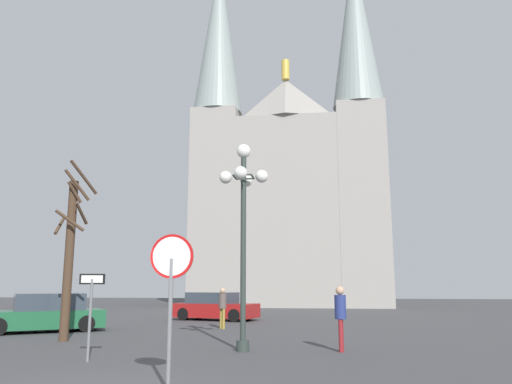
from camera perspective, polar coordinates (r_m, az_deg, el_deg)
The scene contains 9 objects.
cathedral at distance 46.18m, azimuth 3.98°, elevation -0.02°, with size 17.00×13.61×33.36m.
stop_sign at distance 9.27m, azimuth -9.75°, elevation -9.80°, with size 0.81×0.08×2.75m.
one_way_arrow_sign at distance 13.06m, azimuth -18.51°, elevation -12.25°, with size 0.60×0.19×2.09m.
street_lamp at distance 14.50m, azimuth -1.46°, elevation -1.75°, with size 1.46×1.46×5.97m.
bare_tree at distance 17.96m, azimuth -20.68°, elevation -6.41°, with size 1.31×1.15×5.96m.
parked_car_near_green at distance 21.74m, azimuth -23.21°, elevation -12.79°, with size 4.76×4.13×1.48m.
parked_car_far_red at distance 26.72m, azimuth -4.76°, elevation -13.07°, with size 4.65×2.87×1.43m.
pedestrian_walking at distance 14.45m, azimuth 9.71°, elevation -13.42°, with size 0.32×0.32×1.78m.
pedestrian_standing at distance 21.50m, azimuth -3.88°, elevation -12.75°, with size 0.32×0.32×1.69m.
Camera 1 is at (3.95, -7.84, 1.83)m, focal length 34.70 mm.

